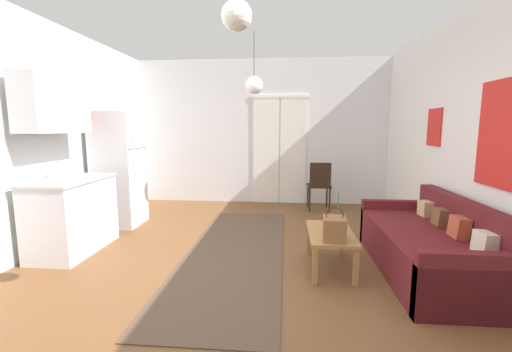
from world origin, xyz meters
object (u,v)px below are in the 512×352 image
Objects in this scene: coffee_table at (330,237)px; handbag at (334,228)px; refrigerator at (119,169)px; pendant_lamp_near at (237,15)px; pendant_lamp_far at (254,85)px; couch at (432,248)px; bamboo_vase at (338,221)px; accent_chair at (319,183)px.

handbag is at bearing -90.40° from coffee_table.
refrigerator is 3.66m from pendant_lamp_near.
pendant_lamp_far is at bearing 126.16° from coffee_table.
handbag is at bearing -167.48° from couch.
pendant_lamp_near is at bearing -87.44° from pendant_lamp_far.
bamboo_vase is 0.46× the size of accent_chair.
couch is 4.42m from refrigerator.
refrigerator is at bearing 155.41° from coffee_table.
refrigerator is at bearing 131.52° from pendant_lamp_near.
handbag reaches higher than coffee_table.
bamboo_vase is at bearing 87.24° from accent_chair.
coffee_table is 1.03× the size of pendant_lamp_far.
coffee_table is at bearing 178.29° from couch.
couch is 2.21× the size of coffee_table.
handbag is 0.38× the size of accent_chair.
pendant_lamp_near is 0.77× the size of pendant_lamp_far.
accent_chair is (0.04, 2.51, -0.00)m from bamboo_vase.
accent_chair is 4.23m from pendant_lamp_near.
handbag is 3.52m from refrigerator.
refrigerator is (-3.17, 1.32, 0.38)m from bamboo_vase.
coffee_table is 3.43m from refrigerator.
pendant_lamp_far is at bearing 92.56° from pendant_lamp_near.
couch is at bearing -19.22° from refrigerator.
couch is 2.19× the size of accent_chair.
handbag is at bearing 45.18° from pendant_lamp_near.
handbag is 2.86m from accent_chair.
bamboo_vase reaches higher than coffee_table.
pendant_lamp_near is at bearing -48.48° from refrigerator.
pendant_lamp_near reaches higher than bamboo_vase.
bamboo_vase is 2.35m from pendant_lamp_near.
pendant_lamp_near and pendant_lamp_far have the same top height.
pendant_lamp_near is (-0.93, -1.21, 1.79)m from bamboo_vase.
bamboo_vase is 0.23× the size of refrigerator.
couch is 1.00m from bamboo_vase.
refrigerator is (-4.13, 1.44, 0.61)m from couch.
couch is 2.79m from accent_chair.
accent_chair reaches higher than bamboo_vase.
pendant_lamp_near is (-0.97, -3.71, 1.79)m from accent_chair.
coffee_table is at bearing -24.59° from refrigerator.
pendant_lamp_near is (-0.85, -1.11, 1.94)m from coffee_table.
accent_chair is at bearing 20.28° from refrigerator.
bamboo_vase is at bearing 172.81° from couch.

